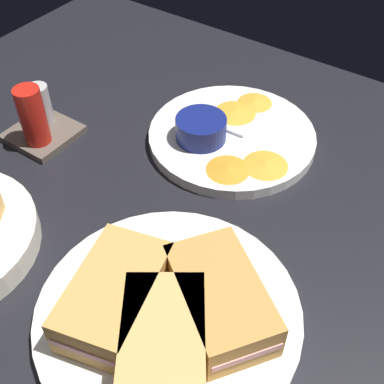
# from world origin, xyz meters

# --- Properties ---
(ground_plane) EXTENTS (1.10, 1.10, 0.03)m
(ground_plane) POSITION_xyz_m (0.00, 0.00, -0.01)
(ground_plane) COLOR black
(plate_sandwich_main) EXTENTS (0.27, 0.27, 0.02)m
(plate_sandwich_main) POSITION_xyz_m (-0.01, -0.06, 0.01)
(plate_sandwich_main) COLOR white
(plate_sandwich_main) RESTS_ON ground_plane
(sandwich_half_near) EXTENTS (0.15, 0.11, 0.05)m
(sandwich_half_near) POSITION_xyz_m (-0.04, -0.02, 0.04)
(sandwich_half_near) COLOR tan
(sandwich_half_near) RESTS_ON plate_sandwich_main
(sandwich_half_far) EXTENTS (0.15, 0.14, 0.05)m
(sandwich_half_far) POSITION_xyz_m (-0.05, -0.09, 0.04)
(sandwich_half_far) COLOR tan
(sandwich_half_far) RESTS_ON plate_sandwich_main
(sandwich_half_extra) EXTENTS (0.14, 0.15, 0.05)m
(sandwich_half_extra) POSITION_xyz_m (0.02, -0.11, 0.04)
(sandwich_half_extra) COLOR #C68C42
(sandwich_half_extra) RESTS_ON plate_sandwich_main
(ramekin_dark_sauce) EXTENTS (0.08, 0.08, 0.03)m
(ramekin_dark_sauce) POSITION_xyz_m (0.02, -0.12, 0.03)
(ramekin_dark_sauce) COLOR navy
(ramekin_dark_sauce) RESTS_ON plate_sandwich_main
(spoon_by_dark_ramekin) EXTENTS (0.07, 0.09, 0.01)m
(spoon_by_dark_ramekin) POSITION_xyz_m (-0.02, -0.07, 0.02)
(spoon_by_dark_ramekin) COLOR silver
(spoon_by_dark_ramekin) RESTS_ON plate_sandwich_main
(plate_chips_companion) EXTENTS (0.24, 0.24, 0.02)m
(plate_chips_companion) POSITION_xyz_m (0.28, 0.04, 0.01)
(plate_chips_companion) COLOR white
(plate_chips_companion) RESTS_ON ground_plane
(ramekin_light_gravy) EXTENTS (0.07, 0.07, 0.03)m
(ramekin_light_gravy) POSITION_xyz_m (0.24, 0.07, 0.03)
(ramekin_light_gravy) COLOR navy
(ramekin_light_gravy) RESTS_ON plate_chips_companion
(spoon_by_gravy_ramekin) EXTENTS (0.02, 0.10, 0.01)m
(spoon_by_gravy_ramekin) POSITION_xyz_m (0.28, 0.09, 0.02)
(spoon_by_gravy_ramekin) COLOR silver
(spoon_by_gravy_ramekin) RESTS_ON plate_chips_companion
(plantain_chip_scatter) EXTENTS (0.22, 0.17, 0.01)m
(plantain_chip_scatter) POSITION_xyz_m (0.28, 0.02, 0.02)
(plantain_chip_scatter) COLOR gold
(plantain_chip_scatter) RESTS_ON plate_chips_companion
(condiment_caddy) EXTENTS (0.09, 0.09, 0.10)m
(condiment_caddy) POSITION_xyz_m (0.13, 0.27, 0.03)
(condiment_caddy) COLOR brown
(condiment_caddy) RESTS_ON ground_plane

